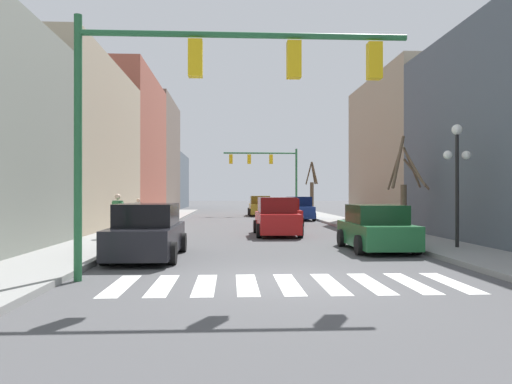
{
  "coord_description": "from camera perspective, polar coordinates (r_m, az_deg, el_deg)",
  "views": [
    {
      "loc": [
        -1.25,
        -11.21,
        1.97
      ],
      "look_at": [
        0.49,
        22.85,
        2.06
      ],
      "focal_mm": 35.0,
      "sensor_mm": 36.0,
      "label": 1
    }
  ],
  "objects": [
    {
      "name": "car_driving_away_lane",
      "position": [
        17.73,
        13.57,
        -4.13
      ],
      "size": [
        2.07,
        4.15,
        1.57
      ],
      "rotation": [
        0.0,
        0.0,
        1.57
      ],
      "color": "#236B38",
      "rests_on": "ground_plane"
    },
    {
      "name": "car_parked_right_far",
      "position": [
        44.0,
        0.44,
        -1.67
      ],
      "size": [
        2.04,
        4.53,
        1.74
      ],
      "rotation": [
        0.0,
        0.0,
        1.57
      ],
      "color": "#A38423",
      "rests_on": "ground_plane"
    },
    {
      "name": "car_parked_left_far",
      "position": [
        30.03,
        3.03,
        -2.43
      ],
      "size": [
        2.15,
        4.27,
        1.66
      ],
      "rotation": [
        0.0,
        0.0,
        1.57
      ],
      "color": "red",
      "rests_on": "ground_plane"
    },
    {
      "name": "car_at_intersection",
      "position": [
        15.58,
        -12.27,
        -4.55
      ],
      "size": [
        2.06,
        4.82,
        1.66
      ],
      "rotation": [
        0.0,
        0.0,
        1.57
      ],
      "color": "black",
      "rests_on": "ground_plane"
    },
    {
      "name": "building_row_left",
      "position": [
        41.94,
        -15.62,
        3.91
      ],
      "size": [
        6.0,
        69.38,
        12.08
      ],
      "color": "gray",
      "rests_on": "ground_plane"
    },
    {
      "name": "traffic_signal_far",
      "position": [
        44.84,
        1.49,
        3.01
      ],
      "size": [
        6.64,
        0.28,
        5.99
      ],
      "color": "#236038",
      "rests_on": "ground_plane"
    },
    {
      "name": "street_lamp_right_corner",
      "position": [
        18.21,
        21.99,
        3.42
      ],
      "size": [
        0.95,
        0.36,
        4.16
      ],
      "color": "black",
      "rests_on": "sidewalk_right"
    },
    {
      "name": "car_parked_right_near",
      "position": [
        23.42,
        2.38,
        -2.96
      ],
      "size": [
        2.05,
        4.5,
        1.78
      ],
      "rotation": [
        0.0,
        0.0,
        1.57
      ],
      "color": "red",
      "rests_on": "ground_plane"
    },
    {
      "name": "building_row_right",
      "position": [
        24.12,
        26.24,
        5.63
      ],
      "size": [
        6.0,
        31.09,
        9.14
      ],
      "color": "#515B66",
      "rests_on": "ground_plane"
    },
    {
      "name": "traffic_signal_near",
      "position": [
        11.65,
        -5.74,
        12.28
      ],
      "size": [
        7.59,
        0.28,
        5.98
      ],
      "color": "#236038",
      "rests_on": "ground_plane"
    },
    {
      "name": "car_parked_left_near",
      "position": [
        36.95,
        4.93,
        -1.97
      ],
      "size": [
        2.01,
        4.32,
        1.72
      ],
      "rotation": [
        0.0,
        0.0,
        1.57
      ],
      "color": "navy",
      "rests_on": "ground_plane"
    },
    {
      "name": "crosswalk_stripes",
      "position": [
        11.0,
        3.72,
        -10.45
      ],
      "size": [
        7.65,
        2.6,
        0.01
      ],
      "color": "white",
      "rests_on": "ground_plane"
    },
    {
      "name": "sidewalk_left",
      "position": [
        12.39,
        -26.69,
        -8.94
      ],
      "size": [
        2.52,
        90.0,
        0.15
      ],
      "color": "gray",
      "rests_on": "ground_plane"
    },
    {
      "name": "ground_plane",
      "position": [
        11.45,
        3.45,
        -10.06
      ],
      "size": [
        240.0,
        240.0,
        0.0
      ],
      "primitive_type": "plane",
      "color": "#4C4C4F"
    },
    {
      "name": "pedestrian_crossing_street",
      "position": [
        21.35,
        -15.53,
        -2.18
      ],
      "size": [
        0.64,
        0.58,
        1.8
      ],
      "rotation": [
        0.0,
        0.0,
        5.56
      ],
      "color": "#282D47",
      "rests_on": "sidewalk_left"
    },
    {
      "name": "street_tree_right_near",
      "position": [
        43.93,
        6.43,
        0.14
      ],
      "size": [
        1.0,
        1.58,
        4.61
      ],
      "color": "#473828",
      "rests_on": "sidewalk_right"
    },
    {
      "name": "street_tree_left_mid",
      "position": [
        22.19,
        16.59,
        0.11
      ],
      "size": [
        1.63,
        2.29,
        4.29
      ],
      "color": "brown",
      "rests_on": "sidewalk_right"
    },
    {
      "name": "pedestrian_waiting_at_curb",
      "position": [
        28.33,
        -13.29,
        -1.99
      ],
      "size": [
        0.65,
        0.32,
        1.54
      ],
      "rotation": [
        0.0,
        0.0,
        3.51
      ],
      "color": "#7A705B",
      "rests_on": "sidewalk_left"
    }
  ]
}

